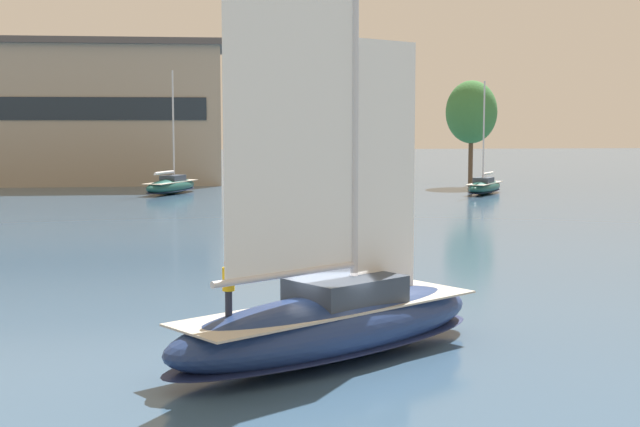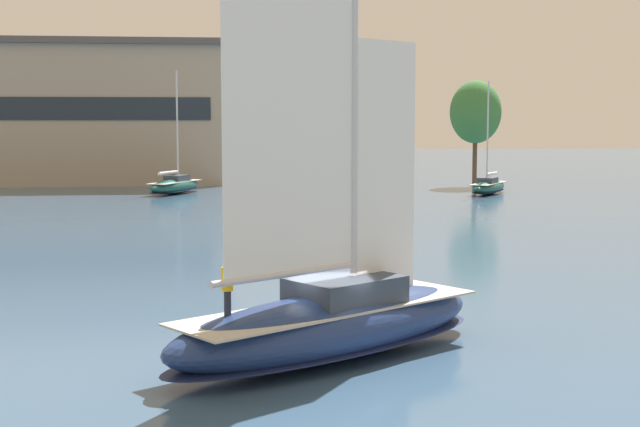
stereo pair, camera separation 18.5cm
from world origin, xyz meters
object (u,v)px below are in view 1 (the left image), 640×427
at_px(tree_shore_center, 471,112).
at_px(sailboat_moored_far_slip, 171,186).
at_px(sailboat_moored_mid_channel, 484,186).
at_px(sailboat_main, 332,317).

xyz_separation_m(tree_shore_center, sailboat_moored_far_slip, (-32.23, -7.07, -7.26)).
bearing_deg(sailboat_moored_far_slip, tree_shore_center, 12.37).
relative_size(sailboat_moored_mid_channel, sailboat_moored_far_slip, 0.91).
relative_size(sailboat_main, sailboat_moored_mid_channel, 1.47).
bearing_deg(sailboat_moored_far_slip, sailboat_moored_mid_channel, -6.89).
bearing_deg(sailboat_main, sailboat_moored_far_slip, 97.27).
relative_size(sailboat_main, sailboat_moored_far_slip, 1.34).
height_order(tree_shore_center, sailboat_moored_far_slip, sailboat_moored_far_slip).
xyz_separation_m(sailboat_moored_mid_channel, sailboat_moored_far_slip, (-30.56, 3.69, 0.07)).
bearing_deg(sailboat_moored_mid_channel, sailboat_moored_far_slip, 173.11).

